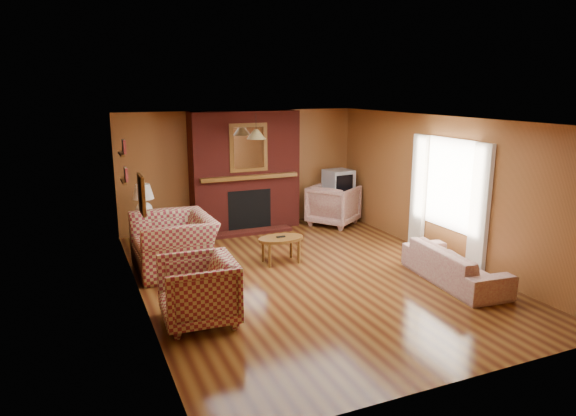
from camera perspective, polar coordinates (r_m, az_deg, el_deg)
name	(u,v)px	position (r m, az deg, el deg)	size (l,w,h in m)	color
floor	(308,276)	(8.05, 2.27, -7.51)	(6.50, 6.50, 0.00)	#401C0D
ceiling	(310,120)	(7.54, 2.44, 9.80)	(6.50, 6.50, 0.00)	silver
wall_back	(241,169)	(10.68, -5.23, 4.32)	(6.50, 6.50, 0.00)	#955A2E
wall_front	(459,269)	(5.09, 18.48, -6.46)	(6.50, 6.50, 0.00)	#955A2E
wall_left	(138,217)	(7.02, -16.38, -0.92)	(6.50, 6.50, 0.00)	#955A2E
wall_right	(442,188)	(9.06, 16.77, 2.18)	(6.50, 6.50, 0.00)	#955A2E
fireplace	(245,172)	(10.43, -4.77, 4.01)	(2.20, 0.82, 2.40)	#591813
window_right	(448,194)	(8.89, 17.33, 1.46)	(0.10, 1.85, 2.00)	beige
bookshelf	(124,162)	(8.80, -17.79, 4.88)	(0.09, 0.55, 0.71)	brown
botanical_print	(142,195)	(6.66, -15.95, 1.44)	(0.05, 0.40, 0.50)	brown
pendant_light	(256,134)	(9.69, -3.56, 8.20)	(0.36, 0.36, 0.48)	black
plaid_loveseat	(174,243)	(8.36, -12.58, -3.86)	(1.35, 1.18, 0.88)	maroon
plaid_armchair	(198,291)	(6.48, -9.97, -9.06)	(0.89, 0.92, 0.83)	maroon
floral_sofa	(455,265)	(8.11, 18.02, -6.02)	(1.83, 0.72, 0.54)	#BBB491
floral_armchair	(334,205)	(10.90, 5.09, 0.34)	(0.90, 0.93, 0.85)	#BBB491
coffee_table	(281,241)	(8.51, -0.80, -3.68)	(0.77, 0.48, 0.46)	brown
side_table	(146,233)	(9.66, -15.53, -2.69)	(0.42, 0.42, 0.56)	brown
table_lamp	(143,199)	(9.51, -15.76, 0.94)	(0.38, 0.38, 0.62)	white
tv_stand	(338,207)	(11.25, 5.56, 0.16)	(0.57, 0.52, 0.62)	black
crt_tv	(339,181)	(11.13, 5.63, 2.96)	(0.60, 0.59, 0.50)	#B2B5BB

